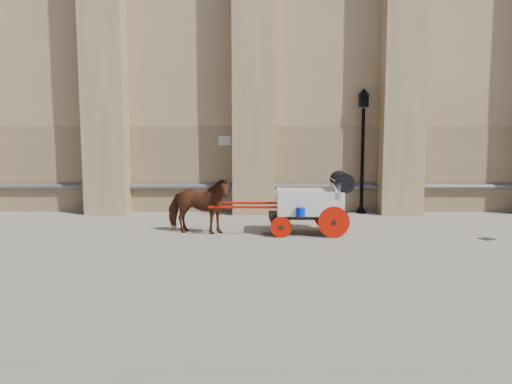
{
  "coord_description": "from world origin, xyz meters",
  "views": [
    {
      "loc": [
        -0.79,
        -13.36,
        2.69
      ],
      "look_at": [
        -0.89,
        0.1,
        1.15
      ],
      "focal_mm": 35.0,
      "sensor_mm": 36.0,
      "label": 1
    }
  ],
  "objects": [
    {
      "name": "street_lamp",
      "position": [
        2.73,
        3.72,
        2.27
      ],
      "size": [
        0.4,
        0.4,
        4.25
      ],
      "color": "black",
      "rests_on": "ground"
    },
    {
      "name": "drain_grate_far",
      "position": [
        5.12,
        -0.6,
        0.01
      ],
      "size": [
        0.42,
        0.42,
        0.01
      ],
      "primitive_type": "cube",
      "rotation": [
        0.0,
        0.0,
        0.42
      ],
      "color": "black",
      "rests_on": "ground"
    },
    {
      "name": "horse",
      "position": [
        -2.47,
        0.07,
        0.78
      ],
      "size": [
        1.97,
        1.17,
        1.56
      ],
      "primitive_type": "imported",
      "rotation": [
        0.0,
        0.0,
        1.38
      ],
      "color": "#612D1A",
      "rests_on": "ground"
    },
    {
      "name": "ground",
      "position": [
        0.0,
        0.0,
        0.0
      ],
      "size": [
        90.0,
        90.0,
        0.0
      ],
      "primitive_type": "plane",
      "color": "gray",
      "rests_on": "ground"
    },
    {
      "name": "drain_grate_near",
      "position": [
        -0.54,
        0.07,
        0.01
      ],
      "size": [
        0.39,
        0.39,
        0.01
      ],
      "primitive_type": "cube",
      "rotation": [
        0.0,
        0.0,
        0.24
      ],
      "color": "black",
      "rests_on": "ground"
    },
    {
      "name": "carriage",
      "position": [
        0.69,
        0.12,
        0.91
      ],
      "size": [
        3.87,
        1.37,
        1.69
      ],
      "rotation": [
        0.0,
        0.0,
        -0.01
      ],
      "color": "black",
      "rests_on": "ground"
    }
  ]
}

